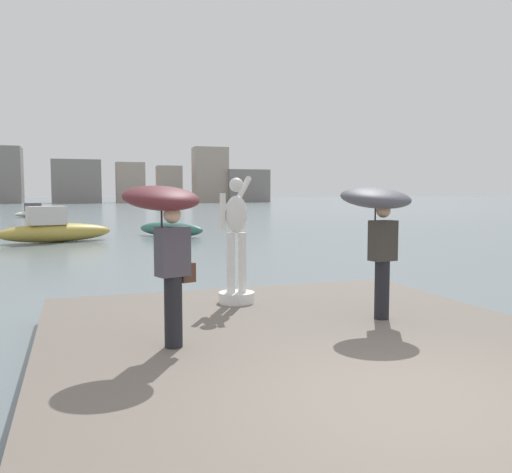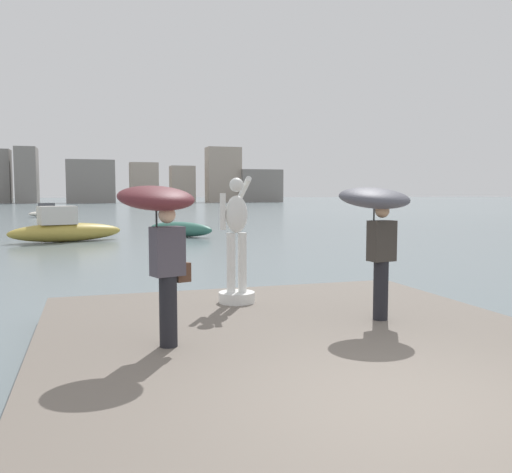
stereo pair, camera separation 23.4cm
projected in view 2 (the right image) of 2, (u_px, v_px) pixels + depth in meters
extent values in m
plane|color=slate|center=(125.00, 221.00, 42.96)|extent=(400.00, 400.00, 0.00)
cube|color=#70665B|center=(331.00, 370.00, 6.37)|extent=(6.87, 9.20, 0.40)
cylinder|color=white|center=(237.00, 297.00, 9.33)|extent=(0.62, 0.62, 0.18)
cylinder|color=white|center=(231.00, 263.00, 9.25)|extent=(0.15, 0.15, 1.02)
cylinder|color=white|center=(242.00, 262.00, 9.31)|extent=(0.15, 0.15, 1.02)
ellipsoid|color=white|center=(237.00, 214.00, 9.21)|extent=(0.38, 0.26, 0.64)
sphere|color=white|center=(236.00, 185.00, 9.17)|extent=(0.24, 0.24, 0.24)
cylinder|color=white|center=(223.00, 211.00, 9.14)|extent=(0.10, 0.10, 0.62)
cylinder|color=white|center=(245.00, 188.00, 9.49)|extent=(0.10, 0.59, 0.40)
cylinder|color=black|center=(168.00, 311.00, 6.63)|extent=(0.22, 0.22, 0.88)
cube|color=#47424C|center=(167.00, 251.00, 6.57)|extent=(0.44, 0.35, 0.60)
sphere|color=beige|center=(167.00, 215.00, 6.54)|extent=(0.21, 0.21, 0.21)
cylinder|color=#262626|center=(157.00, 226.00, 6.51)|extent=(0.02, 0.02, 0.53)
ellipsoid|color=#5B2328|center=(156.00, 198.00, 6.48)|extent=(1.18, 1.20, 0.40)
cube|color=#513323|center=(183.00, 272.00, 6.74)|extent=(0.20, 0.15, 0.24)
cylinder|color=black|center=(381.00, 290.00, 8.04)|extent=(0.22, 0.22, 0.88)
cube|color=#38332D|center=(382.00, 241.00, 7.98)|extent=(0.41, 0.30, 0.60)
sphere|color=tan|center=(382.00, 211.00, 7.94)|extent=(0.21, 0.21, 0.21)
cylinder|color=#262626|center=(374.00, 220.00, 7.94)|extent=(0.02, 0.02, 0.51)
ellipsoid|color=#4C4C56|center=(374.00, 198.00, 7.91)|extent=(1.19, 1.21, 0.41)
ellipsoid|color=#336B5B|center=(180.00, 229.00, 28.11)|extent=(3.38, 3.73, 0.76)
ellipsoid|color=#B2993D|center=(66.00, 232.00, 25.18)|extent=(5.31, 2.75, 0.87)
cube|color=beige|center=(57.00, 215.00, 24.90)|extent=(1.83, 1.39, 0.84)
ellipsoid|color=silver|center=(50.00, 213.00, 50.97)|extent=(4.17, 3.67, 0.60)
cube|color=#4C4C51|center=(47.00, 207.00, 50.65)|extent=(1.50, 1.45, 0.75)
cube|color=gray|center=(27.00, 175.00, 113.73)|extent=(4.18, 7.37, 11.67)
cube|color=gray|center=(91.00, 182.00, 116.04)|extent=(9.93, 6.57, 9.14)
cube|color=#A89989|center=(144.00, 183.00, 120.16)|extent=(6.14, 4.02, 8.84)
cube|color=#A89989|center=(182.00, 184.00, 123.59)|extent=(5.44, 4.24, 8.26)
cube|color=#A89989|center=(223.00, 175.00, 124.21)|extent=(7.72, 4.59, 12.52)
cube|color=gray|center=(259.00, 186.00, 126.90)|extent=(9.83, 6.71, 7.52)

